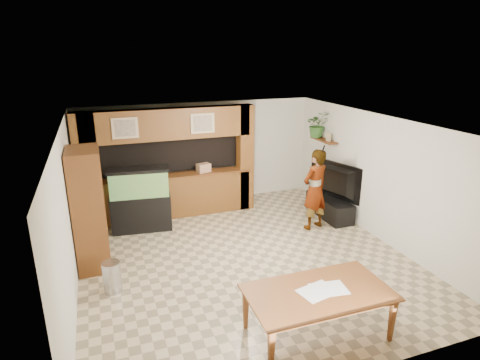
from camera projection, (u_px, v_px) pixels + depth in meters
name	position (u px, v px, depth m)	size (l,w,h in m)	color
floor	(243.00, 257.00, 7.79)	(6.50, 6.50, 0.00)	#C8B38B
ceiling	(244.00, 124.00, 6.98)	(6.50, 6.50, 0.00)	white
wall_back	(199.00, 153.00, 10.29)	(6.00, 6.00, 0.00)	silver
wall_left	(68.00, 216.00, 6.41)	(6.50, 6.50, 0.00)	silver
wall_right	(378.00, 177.00, 8.35)	(6.50, 6.50, 0.00)	silver
partition	(167.00, 162.00, 9.43)	(4.20, 0.99, 2.60)	brown
wall_clock	(68.00, 164.00, 7.13)	(0.05, 0.25, 0.25)	black
wall_shelf	(324.00, 140.00, 9.92)	(0.25, 0.90, 0.04)	brown
pantry_cabinet	(89.00, 209.00, 7.17)	(0.56, 0.91, 2.22)	brown
trash_can	(112.00, 277.00, 6.59)	(0.30, 0.30, 0.54)	#B2B2B7
aquarium	(140.00, 200.00, 8.77)	(1.29, 0.48, 1.43)	black
tv_stand	(329.00, 207.00, 9.63)	(0.51, 1.40, 0.47)	black
television	(331.00, 181.00, 9.42)	(1.50, 0.20, 0.86)	black
photo_frame	(328.00, 137.00, 9.71)	(0.03, 0.15, 0.20)	tan
potted_plant	(318.00, 125.00, 10.07)	(0.58, 0.50, 0.64)	#326528
person	(315.00, 190.00, 8.80)	(0.66, 0.44, 1.82)	#A27E59
microphone	(323.00, 149.00, 8.38)	(0.04, 0.04, 0.16)	black
dining_table	(319.00, 315.00, 5.53)	(1.99, 1.11, 0.70)	brown
newspaper_a	(329.00, 289.00, 5.51)	(0.49, 0.35, 0.01)	silver
newspaper_b	(317.00, 291.00, 5.46)	(0.50, 0.37, 0.01)	silver
counter_box	(204.00, 168.00, 9.59)	(0.31, 0.21, 0.21)	tan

